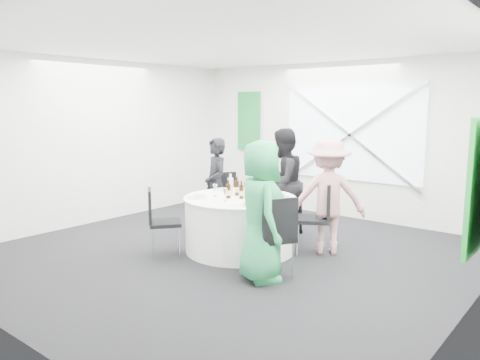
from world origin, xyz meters
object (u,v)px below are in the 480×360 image
Objects in this scene: person_man_back at (282,183)px; person_woman_green at (261,211)px; chair_front_right at (276,231)px; person_man_back_left at (216,186)px; person_woman_pink at (328,196)px; chair_back_right at (319,212)px; chair_back at (281,197)px; green_water_bottle at (257,189)px; clear_water_bottle at (230,187)px; chair_back_left at (225,197)px; chair_front_left at (159,217)px; banquet_table at (240,224)px.

person_woman_green is at bearing 28.02° from person_man_back.
person_man_back_left is at bearing -89.26° from chair_front_right.
person_woman_pink is at bearing 34.21° from person_man_back_left.
person_man_back is at bearing -53.12° from person_woman_pink.
chair_back is at bearing -152.97° from chair_back_right.
person_man_back_left is at bearing 4.50° from person_woman_green.
green_water_bottle is (-0.66, 0.81, 0.06)m from person_woman_green.
person_man_back reaches higher than clear_water_bottle.
person_man_back_left is 0.91× the size of person_man_back.
person_man_back is (0.17, -0.21, 0.28)m from chair_back.
person_man_back reaches higher than person_woman_pink.
chair_back_left is 2.24m from person_woman_green.
person_man_back is at bearing 102.67° from green_water_bottle.
person_man_back is (-0.90, 0.45, 0.26)m from chair_back_right.
green_water_bottle is at bearing 3.00° from person_woman_pink.
chair_front_right is 1.76m from chair_front_left.
person_man_back is (0.87, 0.34, 0.28)m from chair_back_left.
banquet_table is at bearing -90.00° from chair_back.
chair_back_left is at bearing 135.42° from clear_water_bottle.
green_water_bottle is at bearing -79.85° from chair_back_left.
chair_back_right is at bearing 30.82° from person_man_back_left.
person_man_back_left is at bearing -42.21° from chair_front_left.
person_man_back is 1.03× the size of person_woman_green.
person_man_back_left reaches higher than chair_back_right.
person_man_back reaches higher than chair_back_right.
person_woman_pink is at bearing 29.98° from clear_water_bottle.
chair_front_right is 0.62× the size of person_woman_pink.
chair_back_left is at bearing 98.52° from person_man_back_left.
banquet_table is 1.03× the size of person_man_back_left.
person_man_back_left reaches higher than banquet_table.
chair_back_left is at bearing 141.84° from banquet_table.
banquet_table is 1.71× the size of chair_front_left.
person_man_back_left is (-0.20, 1.37, 0.22)m from chair_front_left.
chair_front_right is 1.11m from green_water_bottle.
chair_back_left is at bearing -148.55° from chair_back.
banquet_table is 1.59× the size of chair_back_right.
chair_front_right is 1.08× the size of chair_front_left.
chair_back_left is at bearing -124.68° from chair_back_right.
chair_back_left is (-0.70, -0.56, -0.00)m from chair_back.
banquet_table is 1.64× the size of chair_back.
green_water_bottle is (1.08, -0.57, 0.33)m from chair_back_left.
green_water_bottle is (0.94, 0.95, 0.35)m from chair_front_left.
chair_back is 0.63× the size of person_man_back_left.
chair_back is 0.96× the size of chair_front_right.
banquet_table is 0.53m from clear_water_bottle.
person_man_back_left is (-1.83, -0.05, 0.18)m from chair_back_right.
person_woman_green reaches higher than chair_front_right.
person_man_back is 1.94m from person_woman_green.
chair_back_right is 0.62× the size of person_woman_pink.
person_woman_green is at bearing -68.70° from chair_back.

